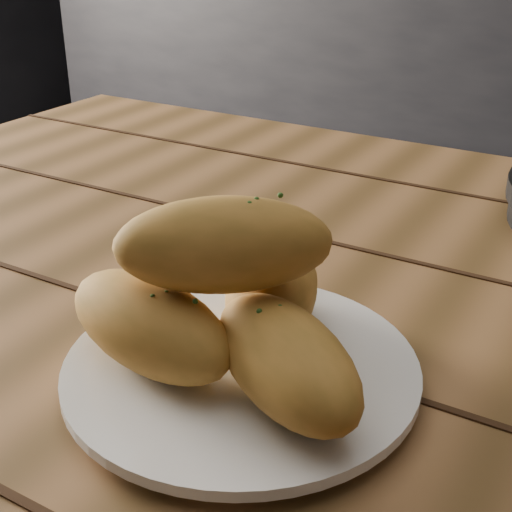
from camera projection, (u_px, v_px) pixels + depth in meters
The scene contains 5 objects.
floor at pixel (113, 489), 1.43m from camera, with size 4.00×4.00×0.00m, color #38383A.
counter at pixel (416, 96), 2.56m from camera, with size 2.80×0.60×0.90m, color black.
table at pixel (467, 431), 0.59m from camera, with size 1.60×0.94×0.75m.
plate at pixel (241, 372), 0.49m from camera, with size 0.24×0.24×0.02m.
bread_rolls at pixel (232, 304), 0.47m from camera, with size 0.25×0.21×0.12m.
Camera 1 is at (0.80, -0.79, 1.05)m, focal length 50.00 mm.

